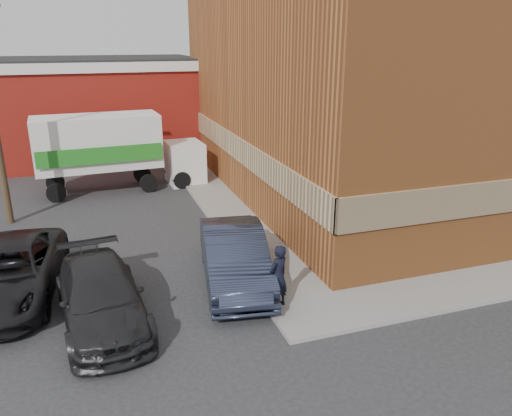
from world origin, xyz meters
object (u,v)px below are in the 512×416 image
object	(u,v)px
warehouse	(55,109)
sedan	(235,256)
box_truck	(114,147)
man	(278,277)
suv_a	(8,272)
suv_b	(101,297)
brick_building	(386,84)

from	to	relation	value
warehouse	sedan	xyz separation A→B (m)	(5.20, -18.38, -2.01)
box_truck	warehouse	bearing A→B (deg)	105.72
warehouse	man	distance (m)	21.15
sedan	suv_a	xyz separation A→B (m)	(-5.98, 1.10, -0.07)
suv_a	box_truck	bearing A→B (deg)	76.61
sedan	suv_b	size ratio (longest dim) A/B	1.03
brick_building	warehouse	world-z (taller)	brick_building
warehouse	sedan	bearing A→B (deg)	-74.20
brick_building	warehouse	xyz separation A→B (m)	(-14.50, 11.00, -1.87)
suv_b	box_truck	size ratio (longest dim) A/B	0.67
man	suv_b	distance (m)	4.39
suv_b	box_truck	bearing A→B (deg)	78.75
man	sedan	xyz separation A→B (m)	(-0.60, 1.87, -0.16)
suv_a	brick_building	bearing A→B (deg)	28.98
brick_building	box_truck	xyz separation A→B (m)	(-11.82, 3.19, -2.70)
suv_a	suv_b	world-z (taller)	suv_a
brick_building	sedan	xyz separation A→B (m)	(-9.30, -7.38, -3.88)
warehouse	sedan	distance (m)	19.21
brick_building	suv_a	bearing A→B (deg)	-157.67
warehouse	suv_b	distance (m)	19.55
suv_a	man	bearing A→B (deg)	-17.66
sedan	brick_building	bearing A→B (deg)	47.68
sedan	box_truck	distance (m)	10.93
man	sedan	world-z (taller)	man
sedan	box_truck	world-z (taller)	box_truck
warehouse	suv_b	bearing A→B (deg)	-85.54
box_truck	sedan	bearing A→B (deg)	-79.71
suv_b	box_truck	distance (m)	11.69
warehouse	suv_b	xyz separation A→B (m)	(1.51, -19.37, -2.13)
brick_building	sedan	world-z (taller)	brick_building
brick_building	suv_a	distance (m)	16.98
suv_b	brick_building	bearing A→B (deg)	27.29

